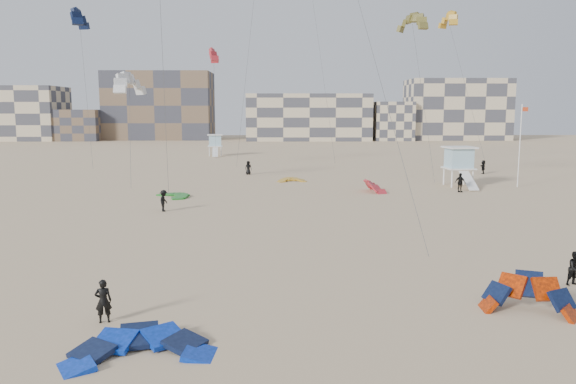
{
  "coord_description": "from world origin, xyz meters",
  "views": [
    {
      "loc": [
        2.96,
        -19.86,
        7.79
      ],
      "look_at": [
        3.25,
        6.0,
        4.02
      ],
      "focal_mm": 35.0,
      "sensor_mm": 36.0,
      "label": 1
    }
  ],
  "objects_px": {
    "kite_ground_blue": "(140,355)",
    "kite_ground_orange": "(528,312)",
    "kitesurfer_main": "(103,301)",
    "lifeguard_tower_near": "(459,167)"
  },
  "relations": [
    {
      "from": "kite_ground_blue",
      "to": "kite_ground_orange",
      "type": "xyz_separation_m",
      "value": [
        14.16,
        3.7,
        0.0
      ]
    },
    {
      "from": "kitesurfer_main",
      "to": "lifeguard_tower_near",
      "type": "height_order",
      "value": "lifeguard_tower_near"
    },
    {
      "from": "kitesurfer_main",
      "to": "lifeguard_tower_near",
      "type": "relative_size",
      "value": 0.29
    },
    {
      "from": "kite_ground_blue",
      "to": "kite_ground_orange",
      "type": "height_order",
      "value": "kite_ground_orange"
    },
    {
      "from": "kite_ground_blue",
      "to": "kitesurfer_main",
      "type": "height_order",
      "value": "kitesurfer_main"
    },
    {
      "from": "kite_ground_blue",
      "to": "kite_ground_orange",
      "type": "relative_size",
      "value": 1.27
    },
    {
      "from": "kite_ground_orange",
      "to": "lifeguard_tower_near",
      "type": "height_order",
      "value": "lifeguard_tower_near"
    },
    {
      "from": "kitesurfer_main",
      "to": "lifeguard_tower_near",
      "type": "distance_m",
      "value": 45.11
    },
    {
      "from": "kite_ground_blue",
      "to": "lifeguard_tower_near",
      "type": "distance_m",
      "value": 46.5
    },
    {
      "from": "kite_ground_orange",
      "to": "kitesurfer_main",
      "type": "xyz_separation_m",
      "value": [
        -16.18,
        -0.86,
        0.82
      ]
    }
  ]
}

